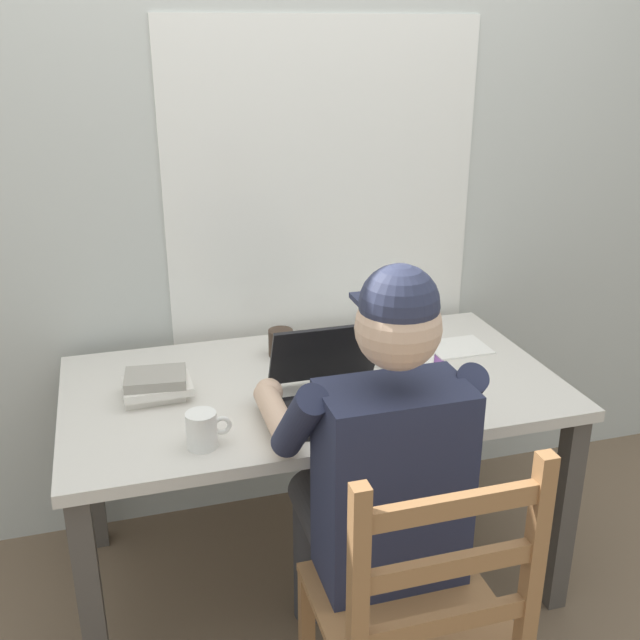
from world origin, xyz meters
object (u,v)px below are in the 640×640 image
laptop (336,388)px  landscape_photo_print (421,357)px  computer_mouse (438,391)px  coffee_mug_dark (282,343)px  wooden_chair (416,621)px  desk (313,407)px  book_stack_main (156,385)px  seated_person (376,470)px  coffee_mug_white (203,430)px

laptop → landscape_photo_print: bearing=32.3°
laptop → computer_mouse: (0.30, -0.04, -0.03)m
coffee_mug_dark → landscape_photo_print: coffee_mug_dark is taller
wooden_chair → laptop: 0.67m
desk → book_stack_main: size_ratio=7.49×
wooden_chair → coffee_mug_dark: (-0.07, 0.98, 0.29)m
desk → computer_mouse: size_ratio=14.77×
landscape_photo_print → seated_person: bearing=-113.5°
seated_person → coffee_mug_dark: bearing=95.6°
seated_person → computer_mouse: bearing=43.9°
desk → wooden_chair: (0.03, -0.76, -0.16)m
desk → laptop: 0.21m
book_stack_main → computer_mouse: bearing=-15.8°
book_stack_main → landscape_photo_print: (0.85, 0.05, -0.04)m
laptop → seated_person: bearing=-89.6°
book_stack_main → landscape_photo_print: bearing=3.3°
seated_person → computer_mouse: seated_person is taller
book_stack_main → desk: bearing=-3.3°
seated_person → laptop: seated_person is taller
wooden_chair → coffee_mug_white: bearing=129.5°
computer_mouse → coffee_mug_dark: 0.56m
laptop → book_stack_main: 0.52m
computer_mouse → coffee_mug_white: 0.70m
desk → laptop: bearing=-81.2°
coffee_mug_white → landscape_photo_print: size_ratio=0.90×
laptop → book_stack_main: size_ratio=1.68×
laptop → coffee_mug_white: size_ratio=2.82×
wooden_chair → book_stack_main: size_ratio=4.79×
laptop → computer_mouse: bearing=-7.8°
seated_person → book_stack_main: (-0.49, 0.51, 0.06)m
coffee_mug_white → coffee_mug_dark: bearing=56.9°
computer_mouse → landscape_photo_print: bearing=76.5°
laptop → computer_mouse: 0.30m
desk → coffee_mug_white: (-0.37, -0.28, 0.13)m
desk → landscape_photo_print: bearing=11.1°
computer_mouse → book_stack_main: bearing=164.2°
desk → seated_person: 0.49m
computer_mouse → coffee_mug_white: bearing=-173.0°
coffee_mug_dark → laptop: bearing=-79.8°
computer_mouse → landscape_photo_print: (0.07, 0.27, -0.02)m
coffee_mug_dark → landscape_photo_print: size_ratio=0.91×
seated_person → landscape_photo_print: seated_person is taller
wooden_chair → desk: bearing=92.0°
seated_person → book_stack_main: seated_person is taller
coffee_mug_dark → seated_person: bearing=-84.4°
laptop → coffee_mug_white: (-0.39, -0.13, -0.00)m
desk → coffee_mug_dark: bearing=101.1°
desk → laptop: (0.02, -0.15, 0.13)m
wooden_chair → coffee_mug_white: wooden_chair is taller
desk → computer_mouse: (0.32, -0.20, 0.10)m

